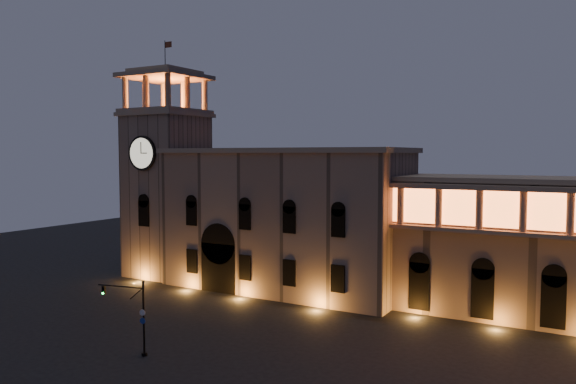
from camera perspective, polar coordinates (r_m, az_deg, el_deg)
The scene contains 4 objects.
ground at distance 53.22m, azimuth -10.62°, elevation -14.67°, with size 160.00×160.00×0.00m, color black.
government_building at distance 70.13m, azimuth -0.34°, elevation -2.76°, with size 30.80×12.80×17.60m.
clock_tower at distance 79.89m, azimuth -12.21°, elevation 0.64°, with size 9.80×9.80×32.40m.
traffic_light at distance 49.79m, azimuth -15.23°, elevation -12.02°, with size 4.56×1.23×6.37m.
Camera 1 is at (32.83, -38.35, 16.85)m, focal length 35.00 mm.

